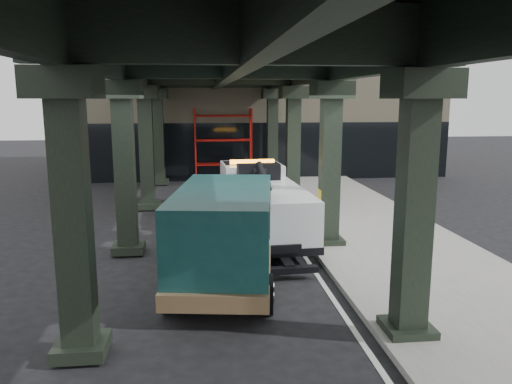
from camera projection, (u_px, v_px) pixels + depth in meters
ground at (250, 272)px, 13.14m from camera, size 90.00×90.00×0.00m
sidewalk at (387, 243)px, 15.57m from camera, size 5.00×40.00×0.15m
lane_stripe at (299, 248)px, 15.28m from camera, size 0.12×38.00×0.01m
viaduct at (229, 64)px, 14.04m from camera, size 7.40×32.00×6.40m
building at (250, 107)px, 32.16m from camera, size 22.00×10.00×8.00m
scaffolding at (223, 143)px, 27.06m from camera, size 3.08×0.88×4.00m
tow_truck at (260, 199)px, 16.59m from camera, size 2.55×7.61×2.46m
towed_van at (226, 231)px, 12.27m from camera, size 3.09×6.19×2.40m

